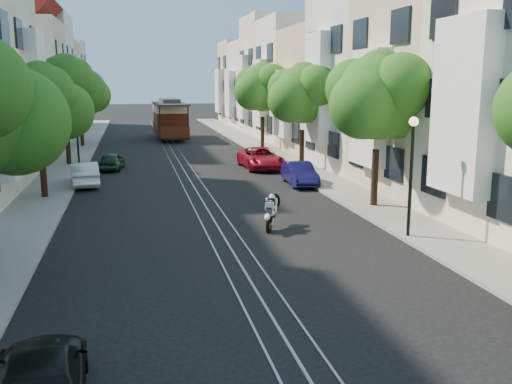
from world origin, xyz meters
TOP-DOWN VIEW (x-y plane):
  - ground at (0.00, 28.00)m, footprint 200.00×200.00m
  - sidewalk_east at (7.25, 28.00)m, footprint 2.50×80.00m
  - sidewalk_west at (-7.25, 28.00)m, footprint 2.50×80.00m
  - rail_left at (-0.55, 28.00)m, footprint 0.06×80.00m
  - rail_slot at (0.00, 28.00)m, footprint 0.06×80.00m
  - rail_right at (0.55, 28.00)m, footprint 0.06×80.00m
  - lane_line at (0.00, 28.00)m, footprint 0.08×80.00m
  - townhouses_east at (11.87, 27.91)m, footprint 7.75×72.00m
  - tree_e_b at (7.26, 8.98)m, footprint 4.93×4.08m
  - tree_e_c at (7.26, 19.98)m, footprint 4.84×3.99m
  - tree_e_d at (7.26, 30.98)m, footprint 5.01×4.16m
  - tree_w_b at (-7.14, 13.98)m, footprint 4.72×3.87m
  - tree_w_c at (-7.14, 24.98)m, footprint 5.13×4.28m
  - tree_w_d at (-7.14, 35.98)m, footprint 4.84×3.99m
  - lamp_east at (6.30, 4.00)m, footprint 0.32×0.32m
  - lamp_west at (-6.30, 22.00)m, footprint 0.32×0.32m
  - sportbike_rider at (1.93, 6.39)m, footprint 1.00×1.69m
  - cable_car at (0.50, 41.37)m, footprint 3.07×9.13m
  - parked_car_e_mid at (5.60, 15.04)m, footprint 1.41×3.74m
  - parked_car_e_far at (4.84, 21.11)m, footprint 2.39×4.89m
  - parked_car_w_near at (-4.71, -4.47)m, footprint 1.91×3.95m
  - parked_car_w_mid at (-5.60, 17.17)m, footprint 1.77×3.97m
  - parked_car_w_far at (-4.40, 22.54)m, footprint 1.71×3.39m

SIDE VIEW (x-z plane):
  - ground at x=0.00m, z-range 0.00..0.00m
  - lane_line at x=0.00m, z-range 0.00..0.01m
  - rail_left at x=-0.55m, z-range 0.00..0.02m
  - rail_slot at x=0.00m, z-range 0.00..0.02m
  - rail_right at x=0.55m, z-range 0.00..0.02m
  - sidewalk_east at x=7.25m, z-range 0.00..0.12m
  - sidewalk_west at x=-7.25m, z-range 0.00..0.12m
  - parked_car_w_far at x=-4.40m, z-range 0.00..1.11m
  - parked_car_w_near at x=-4.71m, z-range 0.00..1.11m
  - parked_car_e_mid at x=5.60m, z-range 0.00..1.22m
  - parked_car_w_mid at x=-5.60m, z-range 0.00..1.27m
  - parked_car_e_far at x=4.84m, z-range 0.00..1.34m
  - sportbike_rider at x=1.93m, z-range 0.09..1.38m
  - cable_car at x=0.50m, z-range 0.32..3.80m
  - lamp_east at x=6.30m, z-range 0.77..4.93m
  - lamp_west at x=-6.30m, z-range 0.77..4.93m
  - tree_w_b at x=-7.14m, z-range 1.26..7.53m
  - tree_e_c at x=7.26m, z-range 1.34..7.86m
  - tree_w_d at x=-7.14m, z-range 1.34..7.86m
  - tree_e_b at x=7.26m, z-range 1.39..8.07m
  - tree_e_d at x=7.26m, z-range 1.44..8.29m
  - tree_w_c at x=-7.14m, z-range 1.52..8.62m
  - townhouses_east at x=11.87m, z-range -0.82..11.18m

